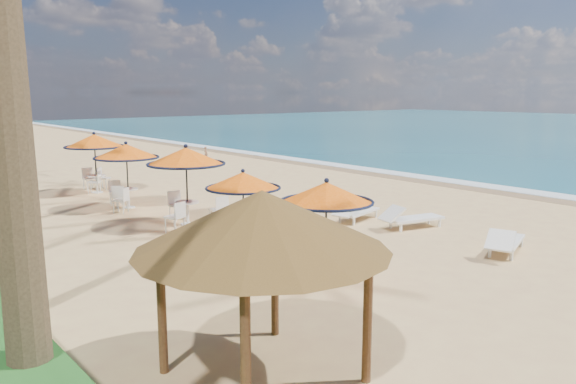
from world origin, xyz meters
The scene contains 13 objects.
ground centered at (0.00, 0.00, 0.00)m, with size 160.00×160.00×0.00m, color tan.
foam_strip centered at (9.30, 10.00, 0.00)m, with size 1.20×140.00×0.04m, color white.
wetsand_band centered at (8.40, 10.00, 0.00)m, with size 1.40×140.00×0.02m, color olive.
station_0 centered at (-4.81, 0.22, 1.66)m, with size 2.18×2.18×2.27m.
station_1 centered at (-4.95, 3.40, 1.64)m, with size 2.06×2.06×2.15m.
station_2 centered at (-4.79, 6.61, 1.89)m, with size 2.48×2.48×2.58m.
station_3 centered at (-5.17, 10.38, 1.79)m, with size 2.34×2.42×2.44m.
station_4 centered at (-4.78, 14.31, 1.88)m, with size 2.46×2.46×2.57m.
lounger_near centered at (-0.11, -1.60, 0.35)m, with size 2.20×1.30×0.75m.
lounger_mid centered at (0.24, 1.77, 0.35)m, with size 2.20×1.16×0.76m.
lounger_far centered at (-0.35, 3.53, 0.34)m, with size 2.14×1.08×0.73m.
palapa centered at (-8.85, -2.70, 2.36)m, with size 3.69×3.69×2.82m.
person centered at (4.83, 21.23, 0.45)m, with size 0.33×0.22×0.90m, color #8D6248.
Camera 1 is at (-13.51, -8.87, 4.17)m, focal length 35.00 mm.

